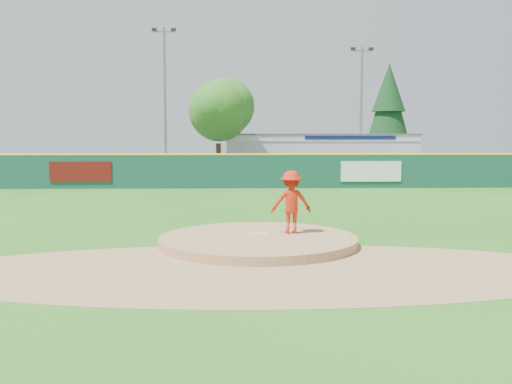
{
  "coord_description": "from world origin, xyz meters",
  "views": [
    {
      "loc": [
        -0.52,
        -15.63,
        2.97
      ],
      "look_at": [
        0.0,
        2.0,
        1.3
      ],
      "focal_mm": 40.0,
      "sensor_mm": 36.0,
      "label": 1
    }
  ],
  "objects_px": {
    "pool_building_grp": "(317,154)",
    "van": "(279,171)",
    "playground_slide": "(51,170)",
    "light_pole_left": "(165,96)",
    "light_pole_right": "(361,105)",
    "pitcher": "(291,202)",
    "conifer_tree": "(388,110)",
    "deciduous_tree": "(218,116)"
  },
  "relations": [
    {
      "from": "van",
      "to": "deciduous_tree",
      "type": "relative_size",
      "value": 0.77
    },
    {
      "from": "pitcher",
      "to": "van",
      "type": "xyz_separation_m",
      "value": [
        1.15,
        21.39,
        -0.34
      ]
    },
    {
      "from": "van",
      "to": "light_pole_left",
      "type": "height_order",
      "value": "light_pole_left"
    },
    {
      "from": "van",
      "to": "playground_slide",
      "type": "xyz_separation_m",
      "value": [
        -15.43,
        1.59,
        -0.03
      ]
    },
    {
      "from": "light_pole_right",
      "to": "pool_building_grp",
      "type": "bearing_deg",
      "value": 135.05
    },
    {
      "from": "pool_building_grp",
      "to": "van",
      "type": "bearing_deg",
      "value": -111.09
    },
    {
      "from": "pitcher",
      "to": "light_pole_right",
      "type": "bearing_deg",
      "value": -109.68
    },
    {
      "from": "van",
      "to": "light_pole_right",
      "type": "xyz_separation_m",
      "value": [
        6.89,
        7.08,
        4.74
      ]
    },
    {
      "from": "conifer_tree",
      "to": "light_pole_left",
      "type": "relative_size",
      "value": 0.86
    },
    {
      "from": "playground_slide",
      "to": "light_pole_left",
      "type": "bearing_deg",
      "value": 25.49
    },
    {
      "from": "pool_building_grp",
      "to": "playground_slide",
      "type": "height_order",
      "value": "pool_building_grp"
    },
    {
      "from": "conifer_tree",
      "to": "playground_slide",
      "type": "bearing_deg",
      "value": -154.61
    },
    {
      "from": "pool_building_grp",
      "to": "light_pole_left",
      "type": "xyz_separation_m",
      "value": [
        -12.0,
        -4.99,
        4.39
      ]
    },
    {
      "from": "pool_building_grp",
      "to": "playground_slide",
      "type": "xyz_separation_m",
      "value": [
        -19.32,
        -8.49,
        -0.88
      ]
    },
    {
      "from": "deciduous_tree",
      "to": "light_pole_left",
      "type": "relative_size",
      "value": 0.67
    },
    {
      "from": "playground_slide",
      "to": "pitcher",
      "type": "bearing_deg",
      "value": -58.14
    },
    {
      "from": "pitcher",
      "to": "van",
      "type": "distance_m",
      "value": 21.43
    },
    {
      "from": "light_pole_left",
      "to": "light_pole_right",
      "type": "height_order",
      "value": "light_pole_left"
    },
    {
      "from": "pitcher",
      "to": "light_pole_left",
      "type": "relative_size",
      "value": 0.16
    },
    {
      "from": "pitcher",
      "to": "deciduous_tree",
      "type": "height_order",
      "value": "deciduous_tree"
    },
    {
      "from": "pitcher",
      "to": "van",
      "type": "height_order",
      "value": "pitcher"
    },
    {
      "from": "pool_building_grp",
      "to": "light_pole_left",
      "type": "distance_m",
      "value": 13.72
    },
    {
      "from": "light_pole_left",
      "to": "light_pole_right",
      "type": "relative_size",
      "value": 1.1
    },
    {
      "from": "van",
      "to": "deciduous_tree",
      "type": "xyz_separation_m",
      "value": [
        -4.11,
        3.08,
        3.75
      ]
    },
    {
      "from": "playground_slide",
      "to": "light_pole_right",
      "type": "xyz_separation_m",
      "value": [
        22.32,
        5.49,
        4.76
      ]
    },
    {
      "from": "conifer_tree",
      "to": "light_pole_right",
      "type": "xyz_separation_m",
      "value": [
        -4.0,
        -7.0,
        0.0
      ]
    },
    {
      "from": "pool_building_grp",
      "to": "playground_slide",
      "type": "relative_size",
      "value": 5.46
    },
    {
      "from": "conifer_tree",
      "to": "light_pole_left",
      "type": "bearing_deg",
      "value": -154.65
    },
    {
      "from": "light_pole_left",
      "to": "pool_building_grp",
      "type": "bearing_deg",
      "value": 22.6
    },
    {
      "from": "pool_building_grp",
      "to": "playground_slide",
      "type": "distance_m",
      "value": 21.12
    },
    {
      "from": "pool_building_grp",
      "to": "light_pole_left",
      "type": "relative_size",
      "value": 1.38
    },
    {
      "from": "pitcher",
      "to": "playground_slide",
      "type": "height_order",
      "value": "pitcher"
    },
    {
      "from": "van",
      "to": "playground_slide",
      "type": "height_order",
      "value": "van"
    },
    {
      "from": "pool_building_grp",
      "to": "light_pole_left",
      "type": "height_order",
      "value": "light_pole_left"
    },
    {
      "from": "pitcher",
      "to": "conifer_tree",
      "type": "height_order",
      "value": "conifer_tree"
    },
    {
      "from": "pitcher",
      "to": "deciduous_tree",
      "type": "distance_m",
      "value": 24.89
    },
    {
      "from": "van",
      "to": "light_pole_left",
      "type": "relative_size",
      "value": 0.51
    },
    {
      "from": "pitcher",
      "to": "light_pole_left",
      "type": "xyz_separation_m",
      "value": [
        -6.96,
        26.48,
        4.9
      ]
    },
    {
      "from": "deciduous_tree",
      "to": "conifer_tree",
      "type": "distance_m",
      "value": 18.63
    },
    {
      "from": "playground_slide",
      "to": "light_pole_right",
      "type": "relative_size",
      "value": 0.28
    },
    {
      "from": "playground_slide",
      "to": "conifer_tree",
      "type": "bearing_deg",
      "value": 25.39
    },
    {
      "from": "playground_slide",
      "to": "deciduous_tree",
      "type": "bearing_deg",
      "value": 7.5
    }
  ]
}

